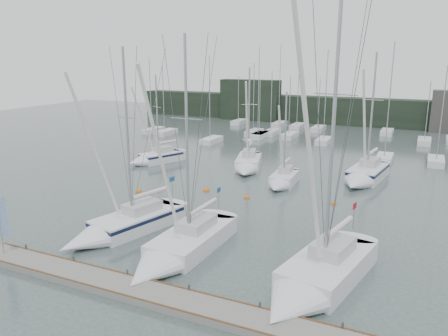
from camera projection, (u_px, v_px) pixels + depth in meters
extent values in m
plane|color=#414F4E|center=(193.00, 258.00, 27.58)|extent=(160.00, 160.00, 0.00)
cube|color=slate|center=(147.00, 293.00, 23.14)|extent=(24.00, 2.00, 0.40)
cube|color=black|center=(354.00, 111.00, 81.42)|extent=(90.00, 4.00, 5.00)
cube|color=black|center=(250.00, 100.00, 87.49)|extent=(12.00, 3.00, 8.00)
cube|color=white|center=(436.00, 162.00, 51.59)|extent=(1.80, 4.50, 0.90)
cylinder|color=#9D9FA4|center=(442.00, 113.00, 49.72)|extent=(0.12, 0.12, 10.67)
cube|color=white|center=(260.00, 135.00, 69.10)|extent=(1.80, 4.50, 0.90)
cylinder|color=#9D9FA4|center=(260.00, 107.00, 67.54)|extent=(0.12, 0.12, 8.17)
cube|color=white|center=(279.00, 124.00, 80.17)|extent=(1.80, 4.50, 0.90)
cylinder|color=#9D9FA4|center=(280.00, 84.00, 77.92)|extent=(0.12, 0.12, 13.76)
cube|color=white|center=(239.00, 122.00, 82.79)|extent=(1.80, 4.50, 0.90)
cylinder|color=#9D9FA4|center=(238.00, 98.00, 81.22)|extent=(0.12, 0.12, 8.26)
cube|color=white|center=(272.00, 133.00, 71.36)|extent=(1.80, 4.50, 0.90)
cylinder|color=#9D9FA4|center=(271.00, 101.00, 69.64)|extent=(0.12, 0.12, 9.49)
cube|color=white|center=(154.00, 131.00, 73.35)|extent=(1.80, 4.50, 0.90)
cylinder|color=#9D9FA4|center=(150.00, 93.00, 71.37)|extent=(0.12, 0.12, 11.56)
cube|color=white|center=(254.00, 133.00, 71.36)|extent=(1.80, 4.50, 0.90)
cylinder|color=#9D9FA4|center=(254.00, 97.00, 69.49)|extent=(0.12, 0.12, 10.68)
cube|color=white|center=(384.00, 159.00, 53.01)|extent=(1.80, 4.50, 0.90)
cylinder|color=#9D9FA4|center=(389.00, 101.00, 50.82)|extent=(0.12, 0.12, 13.28)
cube|color=white|center=(424.00, 142.00, 63.83)|extent=(1.80, 4.50, 0.90)
cylinder|color=#9D9FA4|center=(428.00, 111.00, 62.26)|extent=(0.12, 0.12, 8.27)
cube|color=white|center=(166.00, 133.00, 71.41)|extent=(1.80, 4.50, 0.90)
cylinder|color=#9D9FA4|center=(163.00, 99.00, 69.60)|extent=(0.12, 0.12, 10.24)
cube|color=white|center=(387.00, 132.00, 71.64)|extent=(1.80, 4.50, 0.90)
cylinder|color=#9D9FA4|center=(390.00, 95.00, 69.69)|extent=(0.12, 0.12, 11.36)
cube|color=white|center=(297.00, 126.00, 77.80)|extent=(1.80, 4.50, 0.90)
cylinder|color=#9D9FA4|center=(298.00, 100.00, 76.18)|extent=(0.12, 0.12, 8.65)
cube|color=white|center=(259.00, 136.00, 68.54)|extent=(1.80, 4.50, 0.90)
cylinder|color=#9D9FA4|center=(259.00, 91.00, 66.38)|extent=(0.12, 0.12, 13.03)
cube|color=white|center=(318.00, 129.00, 75.07)|extent=(1.80, 4.50, 0.90)
cylinder|color=#9D9FA4|center=(319.00, 103.00, 73.53)|extent=(0.12, 0.12, 8.02)
cube|color=white|center=(212.00, 141.00, 64.61)|extent=(1.80, 4.50, 0.90)
cylinder|color=#9D9FA4|center=(210.00, 98.00, 62.61)|extent=(0.12, 0.12, 11.77)
cube|color=white|center=(289.00, 136.00, 68.49)|extent=(1.80, 4.50, 0.90)
cylinder|color=#9D9FA4|center=(290.00, 106.00, 66.86)|extent=(0.12, 0.12, 8.70)
cube|color=white|center=(324.00, 141.00, 64.16)|extent=(1.80, 4.50, 0.90)
cylinder|color=#9D9FA4|center=(326.00, 95.00, 62.06)|extent=(0.12, 0.12, 12.59)
cube|color=white|center=(138.00, 223.00, 32.34)|extent=(4.55, 7.33, 1.51)
cone|color=white|center=(80.00, 243.00, 28.72)|extent=(3.56, 3.56, 2.91)
cube|color=#B5B5BA|center=(142.00, 207.00, 32.45)|extent=(2.24, 3.04, 0.70)
cylinder|color=#9D9FA4|center=(127.00, 134.00, 30.33)|extent=(0.18, 0.18, 11.86)
cylinder|color=silver|center=(151.00, 192.00, 32.86)|extent=(1.12, 3.29, 0.28)
cube|color=black|center=(137.00, 216.00, 32.22)|extent=(4.57, 7.35, 0.25)
cube|color=navy|center=(172.00, 179.00, 34.40)|extent=(0.16, 0.53, 0.36)
cube|color=white|center=(193.00, 241.00, 29.18)|extent=(3.31, 7.28, 1.47)
cone|color=white|center=(147.00, 274.00, 24.72)|extent=(3.20, 3.17, 3.13)
cube|color=#B5B5BA|center=(196.00, 223.00, 29.34)|extent=(1.79, 2.92, 0.68)
cylinder|color=#9D9FA4|center=(187.00, 139.00, 27.01)|extent=(0.18, 0.18, 12.54)
cylinder|color=silver|center=(203.00, 207.00, 29.95)|extent=(0.36, 3.53, 0.27)
cube|color=navy|center=(219.00, 190.00, 31.86)|extent=(0.03, 0.53, 0.35)
cube|color=white|center=(328.00, 270.00, 25.05)|extent=(4.64, 7.54, 1.66)
cone|color=white|center=(286.00, 309.00, 21.14)|extent=(3.85, 3.61, 3.32)
cube|color=#B5B5BA|center=(333.00, 247.00, 25.19)|extent=(2.35, 3.11, 0.78)
cylinder|color=#9D9FA4|center=(333.00, 124.00, 22.57)|extent=(0.20, 0.20, 15.32)
cylinder|color=silver|center=(340.00, 226.00, 25.60)|extent=(0.98, 3.42, 0.31)
cube|color=#A3151D|center=(355.00, 206.00, 27.27)|extent=(0.14, 0.59, 0.40)
cube|color=white|center=(161.00, 158.00, 53.01)|extent=(4.15, 5.46, 1.43)
cone|color=white|center=(136.00, 163.00, 50.76)|extent=(3.03, 2.89, 2.39)
cube|color=#B5B5BA|center=(164.00, 149.00, 53.06)|extent=(1.99, 2.33, 0.67)
cylinder|color=#9D9FA4|center=(157.00, 115.00, 51.47)|extent=(0.17, 0.17, 9.23)
cylinder|color=silver|center=(167.00, 142.00, 53.17)|extent=(1.21, 2.31, 0.27)
cube|color=black|center=(161.00, 154.00, 52.89)|extent=(4.18, 5.49, 0.24)
cube|color=white|center=(249.00, 163.00, 50.32)|extent=(4.05, 6.17, 1.55)
cone|color=white|center=(245.00, 172.00, 46.43)|extent=(3.15, 3.05, 2.58)
cube|color=#B5B5BA|center=(249.00, 153.00, 50.53)|extent=(1.99, 2.58, 0.72)
cylinder|color=#9D9FA4|center=(249.00, 114.00, 48.50)|extent=(0.19, 0.19, 10.05)
cylinder|color=silver|center=(250.00, 144.00, 50.89)|extent=(1.05, 2.75, 0.29)
cube|color=white|center=(284.00, 180.00, 43.84)|extent=(2.39, 4.33, 1.35)
cone|color=white|center=(276.00, 188.00, 41.13)|extent=(2.26, 1.92, 2.16)
cube|color=#B5B5BA|center=(286.00, 169.00, 44.00)|extent=(1.28, 1.75, 0.63)
cylinder|color=#9D9FA4|center=(285.00, 134.00, 42.40)|extent=(0.16, 0.16, 8.09)
cylinder|color=silver|center=(287.00, 160.00, 44.15)|extent=(0.36, 2.07, 0.25)
cube|color=white|center=(368.00, 174.00, 45.48)|extent=(3.75, 6.65, 1.67)
cone|color=white|center=(355.00, 184.00, 41.82)|extent=(3.25, 3.08, 2.90)
cube|color=#B5B5BA|center=(370.00, 162.00, 45.63)|extent=(1.93, 2.72, 0.78)
cylinder|color=#9D9FA4|center=(372.00, 112.00, 43.49)|extent=(0.20, 0.20, 11.50)
cylinder|color=silver|center=(373.00, 151.00, 45.96)|extent=(0.74, 3.09, 0.31)
cube|color=black|center=(368.00, 169.00, 45.34)|extent=(3.78, 6.67, 0.28)
sphere|color=orange|center=(247.00, 198.00, 39.43)|extent=(0.55, 0.55, 0.55)
sphere|color=orange|center=(334.00, 204.00, 37.80)|extent=(0.50, 0.50, 0.50)
sphere|color=orange|center=(139.00, 192.00, 41.16)|extent=(0.60, 0.60, 0.60)
cylinder|color=#9D9FA4|center=(0.00, 225.00, 26.92)|extent=(0.07, 0.07, 3.84)
cube|color=blue|center=(4.00, 216.00, 26.77)|extent=(0.49, 0.21, 2.56)
ellipsoid|color=white|center=(249.00, 140.00, 27.70)|extent=(0.27, 0.44, 0.18)
cube|color=#94969C|center=(245.00, 140.00, 27.76)|extent=(0.43, 0.20, 0.10)
cube|color=#94969C|center=(253.00, 140.00, 27.63)|extent=(0.43, 0.20, 0.10)
sphere|color=orange|center=(206.00, 191.00, 41.52)|extent=(0.62, 0.62, 0.62)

